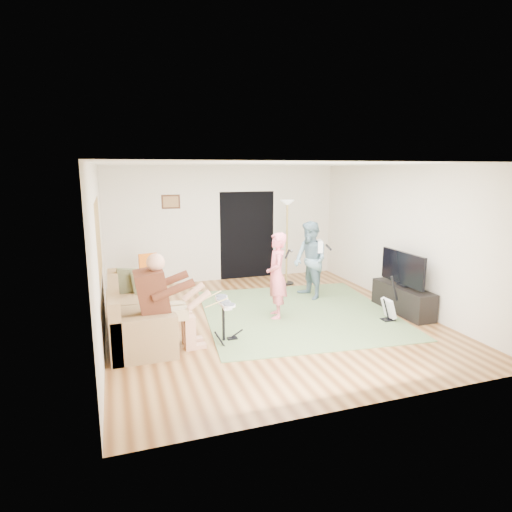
{
  "coord_description": "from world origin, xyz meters",
  "views": [
    {
      "loc": [
        -2.53,
        -6.76,
        2.62
      ],
      "look_at": [
        -0.14,
        0.3,
        1.1
      ],
      "focal_mm": 30.0,
      "sensor_mm": 36.0,
      "label": 1
    }
  ],
  "objects_px": {
    "sofa": "(134,318)",
    "torchiere_lamp": "(287,227)",
    "drum_kit": "(224,323)",
    "guitar_spare": "(389,308)",
    "guitarist": "(310,260)",
    "tv_cabinet": "(403,299)",
    "dining_chair": "(151,283)",
    "singer": "(277,276)",
    "television": "(403,268)"
  },
  "relations": [
    {
      "from": "sofa",
      "to": "torchiere_lamp",
      "type": "bearing_deg",
      "value": 31.63
    },
    {
      "from": "sofa",
      "to": "drum_kit",
      "type": "xyz_separation_m",
      "value": [
        1.3,
        -0.65,
        -0.0
      ]
    },
    {
      "from": "drum_kit",
      "to": "guitar_spare",
      "type": "height_order",
      "value": "guitar_spare"
    },
    {
      "from": "sofa",
      "to": "guitarist",
      "type": "xyz_separation_m",
      "value": [
        3.55,
        0.98,
        0.5
      ]
    },
    {
      "from": "tv_cabinet",
      "to": "guitar_spare",
      "type": "bearing_deg",
      "value": -149.17
    },
    {
      "from": "drum_kit",
      "to": "torchiere_lamp",
      "type": "bearing_deg",
      "value": 51.71
    },
    {
      "from": "guitarist",
      "to": "dining_chair",
      "type": "xyz_separation_m",
      "value": [
        -3.09,
        1.04,
        -0.47
      ]
    },
    {
      "from": "drum_kit",
      "to": "singer",
      "type": "distance_m",
      "value": 1.47
    },
    {
      "from": "drum_kit",
      "to": "singer",
      "type": "xyz_separation_m",
      "value": [
        1.17,
        0.76,
        0.47
      ]
    },
    {
      "from": "sofa",
      "to": "torchiere_lamp",
      "type": "xyz_separation_m",
      "value": [
        3.53,
        2.17,
        1.03
      ]
    },
    {
      "from": "guitarist",
      "to": "tv_cabinet",
      "type": "height_order",
      "value": "guitarist"
    },
    {
      "from": "guitarist",
      "to": "television",
      "type": "relative_size",
      "value": 1.37
    },
    {
      "from": "sofa",
      "to": "guitar_spare",
      "type": "height_order",
      "value": "sofa"
    },
    {
      "from": "sofa",
      "to": "television",
      "type": "distance_m",
      "value": 4.8
    },
    {
      "from": "dining_chair",
      "to": "sofa",
      "type": "bearing_deg",
      "value": -113.76
    },
    {
      "from": "sofa",
      "to": "torchiere_lamp",
      "type": "height_order",
      "value": "torchiere_lamp"
    },
    {
      "from": "tv_cabinet",
      "to": "drum_kit",
      "type": "bearing_deg",
      "value": -175.68
    },
    {
      "from": "guitar_spare",
      "to": "torchiere_lamp",
      "type": "height_order",
      "value": "torchiere_lamp"
    },
    {
      "from": "guitar_spare",
      "to": "television",
      "type": "distance_m",
      "value": 0.84
    },
    {
      "from": "singer",
      "to": "torchiere_lamp",
      "type": "relative_size",
      "value": 0.79
    },
    {
      "from": "torchiere_lamp",
      "to": "guitar_spare",
      "type": "bearing_deg",
      "value": -75.43
    },
    {
      "from": "guitar_spare",
      "to": "singer",
      "type": "bearing_deg",
      "value": 155.9
    },
    {
      "from": "dining_chair",
      "to": "tv_cabinet",
      "type": "distance_m",
      "value": 4.97
    },
    {
      "from": "singer",
      "to": "dining_chair",
      "type": "distance_m",
      "value": 2.81
    },
    {
      "from": "torchiere_lamp",
      "to": "television",
      "type": "xyz_separation_m",
      "value": [
        1.22,
        -2.56,
        -0.48
      ]
    },
    {
      "from": "guitar_spare",
      "to": "sofa",
      "type": "bearing_deg",
      "value": 170.7
    },
    {
      "from": "singer",
      "to": "dining_chair",
      "type": "xyz_separation_m",
      "value": [
        -2.02,
        1.91,
        -0.44
      ]
    },
    {
      "from": "drum_kit",
      "to": "dining_chair",
      "type": "height_order",
      "value": "dining_chair"
    },
    {
      "from": "guitarist",
      "to": "tv_cabinet",
      "type": "distance_m",
      "value": 1.93
    },
    {
      "from": "sofa",
      "to": "tv_cabinet",
      "type": "height_order",
      "value": "sofa"
    },
    {
      "from": "drum_kit",
      "to": "guitarist",
      "type": "distance_m",
      "value": 2.82
    },
    {
      "from": "drum_kit",
      "to": "television",
      "type": "height_order",
      "value": "television"
    },
    {
      "from": "television",
      "to": "singer",
      "type": "bearing_deg",
      "value": 167.81
    },
    {
      "from": "sofa",
      "to": "guitar_spare",
      "type": "xyz_separation_m",
      "value": [
        4.27,
        -0.7,
        -0.07
      ]
    },
    {
      "from": "guitarist",
      "to": "dining_chair",
      "type": "height_order",
      "value": "guitarist"
    },
    {
      "from": "guitarist",
      "to": "dining_chair",
      "type": "distance_m",
      "value": 3.3
    },
    {
      "from": "singer",
      "to": "torchiere_lamp",
      "type": "bearing_deg",
      "value": 167.45
    },
    {
      "from": "drum_kit",
      "to": "guitar_spare",
      "type": "relative_size",
      "value": 0.83
    },
    {
      "from": "drum_kit",
      "to": "television",
      "type": "xyz_separation_m",
      "value": [
        3.45,
        0.26,
        0.55
      ]
    },
    {
      "from": "singer",
      "to": "television",
      "type": "distance_m",
      "value": 2.33
    },
    {
      "from": "drum_kit",
      "to": "guitarist",
      "type": "xyz_separation_m",
      "value": [
        2.25,
        1.63,
        0.5
      ]
    },
    {
      "from": "drum_kit",
      "to": "dining_chair",
      "type": "relative_size",
      "value": 0.74
    },
    {
      "from": "sofa",
      "to": "guitarist",
      "type": "bearing_deg",
      "value": 15.44
    },
    {
      "from": "drum_kit",
      "to": "dining_chair",
      "type": "bearing_deg",
      "value": 107.6
    },
    {
      "from": "guitarist",
      "to": "guitar_spare",
      "type": "xyz_separation_m",
      "value": [
        0.73,
        -1.68,
        -0.56
      ]
    },
    {
      "from": "guitar_spare",
      "to": "television",
      "type": "relative_size",
      "value": 0.7
    },
    {
      "from": "drum_kit",
      "to": "guitarist",
      "type": "bearing_deg",
      "value": 35.95
    },
    {
      "from": "singer",
      "to": "guitarist",
      "type": "height_order",
      "value": "guitarist"
    },
    {
      "from": "singer",
      "to": "television",
      "type": "relative_size",
      "value": 1.32
    },
    {
      "from": "drum_kit",
      "to": "singer",
      "type": "height_order",
      "value": "singer"
    }
  ]
}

